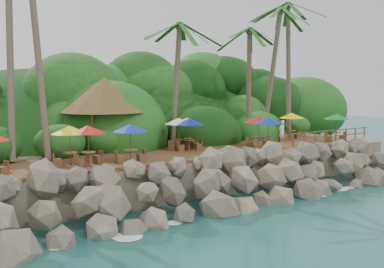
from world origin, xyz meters
TOP-DOWN VIEW (x-y plane):
  - ground at (0.00, 0.00)m, footprint 140.00×140.00m
  - land_base at (0.00, 16.00)m, footprint 32.00×25.20m
  - jungle_hill at (0.00, 23.50)m, footprint 44.80×28.00m
  - seawall at (0.00, 2.00)m, footprint 29.00×4.00m
  - terrace at (0.00, 6.00)m, footprint 26.00×5.00m
  - jungle_foliage at (0.00, 15.00)m, footprint 44.00×16.00m
  - foam_line at (0.00, 0.30)m, footprint 25.20×0.80m
  - palapa at (-4.01, 10.07)m, footprint 5.67×5.67m
  - dining_clusters at (-0.97, 5.74)m, footprint 25.49×5.09m
  - railing at (10.28, 3.65)m, footprint 8.30×0.10m
  - waiter at (7.84, 6.04)m, footprint 0.62×0.44m

SIDE VIEW (x-z plane):
  - ground at x=0.00m, z-range 0.00..0.00m
  - jungle_hill at x=0.00m, z-range -7.70..7.70m
  - jungle_foliage at x=0.00m, z-range -6.00..6.00m
  - foam_line at x=0.00m, z-range 0.00..0.06m
  - land_base at x=0.00m, z-range 0.00..2.10m
  - seawall at x=0.00m, z-range 0.00..2.30m
  - terrace at x=0.00m, z-range 2.10..2.30m
  - railing at x=10.28m, z-range 2.41..3.41m
  - waiter at x=7.84m, z-range 2.30..3.92m
  - dining_clusters at x=-0.97m, z-range 2.97..5.02m
  - palapa at x=-4.01m, z-range 3.49..8.09m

